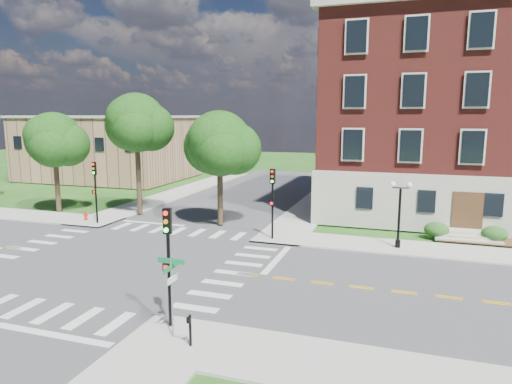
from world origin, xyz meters
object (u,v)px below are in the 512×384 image
(fire_hydrant, at_px, (86,216))
(street_sign_pole, at_px, (172,282))
(traffic_signal_nw, at_px, (95,184))
(twin_lamp_west, at_px, (399,211))
(traffic_signal_se, at_px, (168,252))
(traffic_signal_ne, at_px, (272,194))
(push_button_post, at_px, (190,329))

(fire_hydrant, bearing_deg, street_sign_pole, -43.44)
(traffic_signal_nw, relative_size, twin_lamp_west, 1.13)
(traffic_signal_se, xyz_separation_m, traffic_signal_ne, (0.21, 13.85, 0.00))
(street_sign_pole, distance_m, push_button_post, 1.84)
(traffic_signal_nw, relative_size, push_button_post, 4.00)
(fire_hydrant, bearing_deg, traffic_signal_ne, -2.50)
(street_sign_pole, relative_size, push_button_post, 2.58)
(traffic_signal_ne, distance_m, traffic_signal_nw, 14.31)
(traffic_signal_ne, xyz_separation_m, street_sign_pole, (0.34, -14.63, -0.88))
(push_button_post, relative_size, fire_hydrant, 1.60)
(traffic_signal_se, relative_size, fire_hydrant, 6.40)
(traffic_signal_ne, relative_size, street_sign_pole, 1.55)
(twin_lamp_west, height_order, fire_hydrant, twin_lamp_west)
(twin_lamp_west, distance_m, fire_hydrant, 24.12)
(traffic_signal_ne, height_order, fire_hydrant, traffic_signal_ne)
(street_sign_pole, xyz_separation_m, fire_hydrant, (-16.18, 15.33, -1.84))
(fire_hydrant, bearing_deg, traffic_signal_nw, -20.45)
(street_sign_pole, bearing_deg, traffic_signal_se, 125.16)
(traffic_signal_nw, distance_m, push_button_post, 21.91)
(traffic_signal_nw, xyz_separation_m, street_sign_pole, (14.65, -14.75, -0.88))
(traffic_signal_se, xyz_separation_m, push_button_post, (1.49, -1.24, -2.39))
(traffic_signal_se, bearing_deg, traffic_signal_ne, 89.14)
(traffic_signal_se, relative_size, twin_lamp_west, 1.13)
(traffic_signal_ne, relative_size, traffic_signal_nw, 1.00)
(traffic_signal_ne, bearing_deg, fire_hydrant, 177.50)
(push_button_post, bearing_deg, traffic_signal_nw, 135.71)
(traffic_signal_ne, height_order, twin_lamp_west, traffic_signal_ne)
(traffic_signal_nw, bearing_deg, push_button_post, -44.29)
(traffic_signal_se, distance_m, fire_hydrant, 21.52)
(traffic_signal_se, height_order, fire_hydrant, traffic_signal_se)
(traffic_signal_se, xyz_separation_m, twin_lamp_west, (8.40, 14.34, -0.66))
(traffic_signal_nw, relative_size, fire_hydrant, 6.40)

